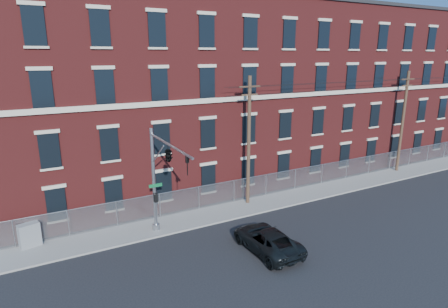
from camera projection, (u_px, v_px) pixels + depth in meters
name	position (u px, v px, depth m)	size (l,w,h in m)	color
ground	(267.00, 239.00, 24.21)	(140.00, 140.00, 0.00)	black
sidewalk	(344.00, 185.00, 33.96)	(65.00, 3.00, 0.12)	gray
mill_building	(287.00, 88.00, 39.46)	(55.30, 14.32, 16.30)	maroon
chain_link_fence	(334.00, 171.00, 34.81)	(59.06, 0.06, 1.85)	#A5A8AD
traffic_signal_mast	(165.00, 164.00, 21.91)	(0.90, 6.75, 7.00)	#9EA0A5
utility_pole_near	(249.00, 139.00, 28.51)	(1.80, 0.28, 10.00)	#4E3627
utility_pole_mid	(403.00, 120.00, 36.78)	(1.80, 0.28, 10.00)	#4E3627
overhead_wires	(408.00, 81.00, 35.81)	(40.00, 0.62, 0.62)	black
pickup_truck	(267.00, 240.00, 22.58)	(2.38, 5.15, 1.43)	black
utility_cabinet	(29.00, 235.00, 22.84)	(1.21, 0.60, 1.51)	slate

